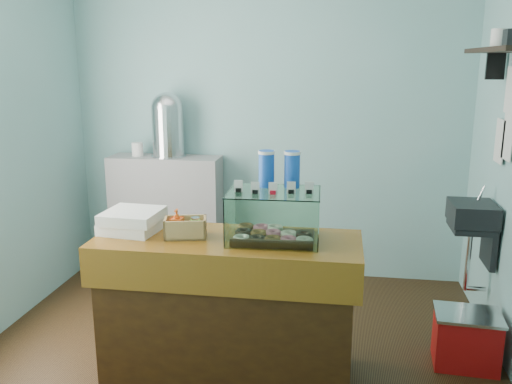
% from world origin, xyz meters
% --- Properties ---
extents(ground, '(3.50, 3.50, 0.00)m').
position_xyz_m(ground, '(0.00, 0.00, 0.00)').
color(ground, black).
rests_on(ground, ground).
extents(room_shell, '(3.54, 3.04, 2.82)m').
position_xyz_m(room_shell, '(0.03, 0.01, 1.71)').
color(room_shell, '#74AAA9').
rests_on(room_shell, ground).
extents(counter, '(1.60, 0.60, 0.90)m').
position_xyz_m(counter, '(0.00, -0.25, 0.46)').
color(counter, '#3B220B').
rests_on(counter, ground).
extents(back_shelf, '(1.00, 0.32, 1.10)m').
position_xyz_m(back_shelf, '(-0.90, 1.32, 0.55)').
color(back_shelf, gray).
rests_on(back_shelf, ground).
extents(display_case, '(0.55, 0.41, 0.51)m').
position_xyz_m(display_case, '(0.28, -0.20, 1.07)').
color(display_case, '#371E10').
rests_on(display_case, counter).
extents(condiment_crate, '(0.28, 0.20, 0.17)m').
position_xyz_m(condiment_crate, '(-0.26, -0.27, 0.96)').
color(condiment_crate, tan).
rests_on(condiment_crate, counter).
extents(pastry_boxes, '(0.37, 0.37, 0.13)m').
position_xyz_m(pastry_boxes, '(-0.61, -0.20, 0.97)').
color(pastry_boxes, white).
rests_on(pastry_boxes, counter).
extents(coffee_urn, '(0.31, 0.31, 0.57)m').
position_xyz_m(coffee_urn, '(-0.86, 1.33, 1.40)').
color(coffee_urn, silver).
rests_on(coffee_urn, back_shelf).
extents(red_cooler, '(0.43, 0.34, 0.36)m').
position_xyz_m(red_cooler, '(1.50, 0.08, 0.18)').
color(red_cooler, red).
rests_on(red_cooler, ground).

